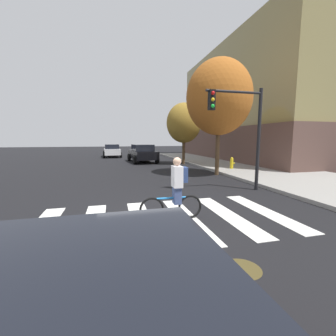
# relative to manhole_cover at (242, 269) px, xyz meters

# --- Properties ---
(ground_plane) EXTENTS (120.00, 120.00, 0.00)m
(ground_plane) POSITION_rel_manhole_cover_xyz_m (-1.14, 2.51, -0.00)
(ground_plane) COLOR black
(crosswalk_stripes) EXTENTS (6.69, 3.55, 0.01)m
(crosswalk_stripes) POSITION_rel_manhole_cover_xyz_m (-0.74, 2.51, 0.00)
(crosswalk_stripes) COLOR silver
(crosswalk_stripes) RESTS_ON ground
(manhole_cover) EXTENTS (0.64, 0.64, 0.01)m
(manhole_cover) POSITION_rel_manhole_cover_xyz_m (0.00, 0.00, 0.00)
(manhole_cover) COLOR #473D1E
(manhole_cover) RESTS_ON ground
(sedan_mid) EXTENTS (2.56, 4.91, 1.64)m
(sedan_mid) POSITION_rel_manhole_cover_xyz_m (0.66, 17.68, 0.84)
(sedan_mid) COLOR black
(sedan_mid) RESTS_ON ground
(sedan_far) EXTENTS (2.23, 4.47, 1.52)m
(sedan_far) POSITION_rel_manhole_cover_xyz_m (-2.11, 24.53, 0.78)
(sedan_far) COLOR silver
(sedan_far) RESTS_ON ground
(cyclist) EXTENTS (1.71, 0.36, 1.69)m
(cyclist) POSITION_rel_manhole_cover_xyz_m (-0.45, 2.48, 0.84)
(cyclist) COLOR black
(cyclist) RESTS_ON ground
(traffic_light_near) EXTENTS (2.47, 0.28, 4.20)m
(traffic_light_near) POSITION_rel_manhole_cover_xyz_m (3.04, 5.05, 2.86)
(traffic_light_near) COLOR black
(traffic_light_near) RESTS_ON ground
(fire_hydrant) EXTENTS (0.33, 0.22, 0.78)m
(fire_hydrant) POSITION_rel_manhole_cover_xyz_m (5.83, 10.51, 0.53)
(fire_hydrant) COLOR gold
(fire_hydrant) RESTS_ON sidewalk
(street_tree_near) EXTENTS (3.78, 3.78, 6.73)m
(street_tree_near) POSITION_rel_manhole_cover_xyz_m (4.04, 9.13, 4.54)
(street_tree_near) COLOR #4C3823
(street_tree_near) RESTS_ON ground
(street_tree_mid) EXTENTS (2.91, 2.91, 5.17)m
(street_tree_mid) POSITION_rel_manhole_cover_xyz_m (3.87, 15.13, 3.48)
(street_tree_mid) COLOR #4C3823
(street_tree_mid) RESTS_ON ground
(corner_building) EXTENTS (18.85, 20.10, 11.35)m
(corner_building) POSITION_rel_manhole_cover_xyz_m (17.66, 17.96, 5.62)
(corner_building) COLOR brown
(corner_building) RESTS_ON ground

